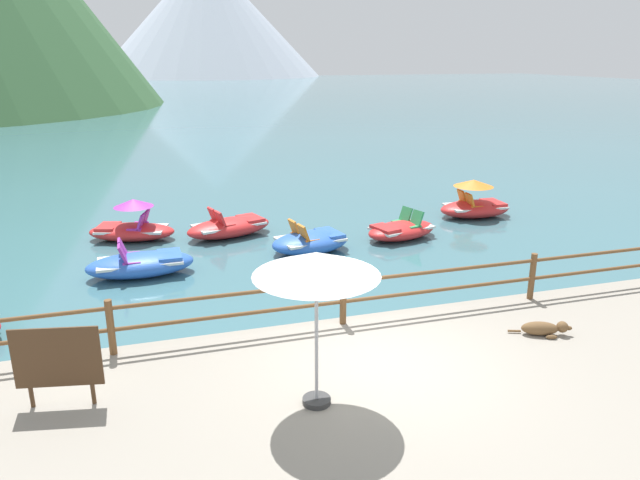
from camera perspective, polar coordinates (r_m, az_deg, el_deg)
ground_plane at (r=48.13m, az=-13.12°, el=10.93°), size 200.00×200.00×0.00m
promenade_dock at (r=8.07m, az=11.44°, el=-20.18°), size 28.00×8.00×0.40m
dock_railing at (r=10.67m, az=2.25°, el=-5.21°), size 23.92×0.12×0.95m
sign_board at (r=8.96m, az=-23.97°, el=-10.38°), size 1.16×0.26×1.19m
beach_umbrella at (r=7.72m, az=-0.35°, el=-2.54°), size 1.70×1.70×2.24m
dog_resting at (r=11.13m, az=20.73°, el=-7.95°), size 1.02×0.51×0.26m
pedal_boat_0 at (r=17.46m, az=-8.70°, el=1.27°), size 2.80×1.92×0.86m
pedal_boat_2 at (r=14.82m, az=-16.84°, el=-2.21°), size 2.53×1.27×0.88m
pedal_boat_3 at (r=17.73m, az=-17.67°, el=1.20°), size 2.66×1.81×1.19m
pedal_boat_4 at (r=17.21m, az=7.82°, el=0.98°), size 2.47×1.78×0.83m
pedal_boat_5 at (r=15.87m, az=-0.90°, el=-0.14°), size 2.39×1.77×0.87m
pedal_boat_6 at (r=19.97m, az=14.69°, el=3.34°), size 2.41×1.41×1.24m
distant_peak at (r=152.69m, az=-10.80°, el=20.44°), size 53.24×53.24×27.71m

